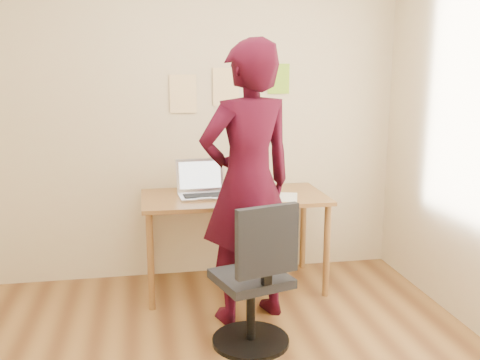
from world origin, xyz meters
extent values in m
cube|color=beige|center=(0.00, 1.77, 1.35)|extent=(3.50, 0.04, 2.70)
cube|color=beige|center=(0.00, -1.77, 1.35)|extent=(3.50, 0.04, 2.70)
cube|color=brown|center=(0.33, 1.38, 0.72)|extent=(1.40, 0.70, 0.03)
cylinder|color=brown|center=(-0.32, 1.08, 0.35)|extent=(0.05, 0.05, 0.71)
cylinder|color=brown|center=(0.98, 1.08, 0.35)|extent=(0.05, 0.05, 0.71)
cylinder|color=brown|center=(-0.32, 1.68, 0.35)|extent=(0.05, 0.05, 0.71)
cylinder|color=brown|center=(0.98, 1.68, 0.35)|extent=(0.05, 0.05, 0.71)
cube|color=silver|center=(0.10, 1.36, 0.75)|extent=(0.38, 0.28, 0.02)
cube|color=black|center=(0.10, 1.36, 0.76)|extent=(0.31, 0.16, 0.00)
cube|color=silver|center=(0.09, 1.52, 0.88)|extent=(0.37, 0.09, 0.25)
cube|color=white|center=(0.09, 1.52, 0.88)|extent=(0.33, 0.07, 0.20)
cube|color=white|center=(0.69, 1.26, 0.74)|extent=(0.29, 0.35, 0.00)
cube|color=black|center=(0.57, 1.17, 0.74)|extent=(0.08, 0.13, 0.01)
cube|color=#3F4C59|center=(0.57, 1.17, 0.75)|extent=(0.06, 0.10, 0.00)
cube|color=#FFD998|center=(-0.01, 1.74, 1.50)|extent=(0.21, 0.00, 0.30)
cube|color=#FFD998|center=(0.33, 1.74, 1.55)|extent=(0.21, 0.00, 0.30)
cube|color=#90CC2D|center=(0.76, 1.74, 1.61)|extent=(0.18, 0.00, 0.24)
cube|color=black|center=(0.28, 0.48, 0.43)|extent=(0.51, 0.51, 0.06)
cube|color=black|center=(0.34, 0.29, 0.73)|extent=(0.39, 0.16, 0.41)
cube|color=black|center=(0.34, 0.30, 0.52)|extent=(0.06, 0.05, 0.11)
cylinder|color=black|center=(0.28, 0.48, 0.21)|extent=(0.06, 0.06, 0.41)
cylinder|color=black|center=(0.28, 0.48, 0.01)|extent=(0.49, 0.49, 0.03)
imported|color=#340715|center=(0.34, 0.85, 0.94)|extent=(0.79, 0.64, 1.88)
camera|label=1|loc=(-0.34, -2.54, 1.69)|focal=40.00mm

